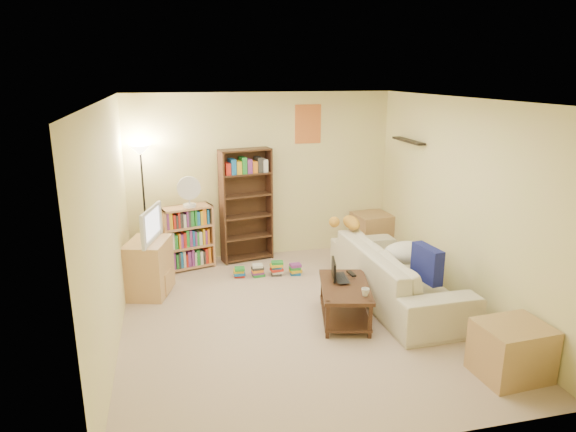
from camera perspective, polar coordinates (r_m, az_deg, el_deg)
The scene contains 19 objects.
room at distance 5.62m, azimuth 1.22°, elevation 3.85°, with size 4.50×4.54×2.52m.
sofa at distance 6.60m, azimuth 11.95°, elevation -6.30°, with size 0.98×2.38×0.69m, color beige.
navy_pillow at distance 6.12m, azimuth 15.19°, elevation -5.13°, with size 0.45×0.14×0.41m, color navy.
cream_blanket at distance 6.63m, azimuth 13.17°, elevation -3.98°, with size 0.63×0.45×0.27m, color silver.
tabby_cat at distance 7.11m, azimuth 6.72°, elevation -0.70°, with size 0.54×0.20×0.19m.
coffee_table at distance 6.00m, azimuth 6.33°, elevation -8.97°, with size 0.75×1.07×0.43m.
laptop at distance 6.09m, azimuth 6.40°, elevation -6.90°, with size 0.27×0.38×0.03m, color black.
laptop_screen at distance 6.03m, azimuth 5.10°, elevation -5.90°, with size 0.01×0.32×0.22m, color white.
mug at distance 5.69m, azimuth 8.58°, elevation -8.37°, with size 0.13×0.13×0.09m, color silver.
tv_remote at distance 6.25m, azimuth 7.05°, elevation -6.36°, with size 0.05×0.17×0.02m, color black.
tv_stand at distance 6.86m, azimuth -15.19°, elevation -5.53°, with size 0.48×0.67×0.71m, color tan.
television at distance 6.68m, azimuth -15.54°, elevation -0.93°, with size 0.30×0.75×0.44m, color black.
tall_bookshelf at distance 7.68m, azimuth -4.67°, elevation 1.50°, with size 0.80×0.40×1.70m.
short_bookshelf at distance 7.57m, azimuth -11.08°, elevation -2.39°, with size 0.78×0.48×0.93m.
desk_fan at distance 7.34m, azimuth -10.95°, elevation 2.73°, with size 0.33×0.19×0.45m.
floor_lamp at distance 7.50m, azimuth -15.94°, elevation 4.82°, with size 0.31×0.31×1.81m.
side_table at distance 8.29m, azimuth 9.29°, elevation -1.83°, with size 0.54×0.54×0.62m, color tan.
end_cabinet at distance 5.39m, azimuth 23.60°, elevation -13.53°, with size 0.63×0.52×0.52m, color tan.
book_stacks at distance 7.28m, azimuth -2.19°, elevation -6.00°, with size 0.96×0.22×0.21m.
Camera 1 is at (-1.38, -5.32, 2.77)m, focal length 32.00 mm.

